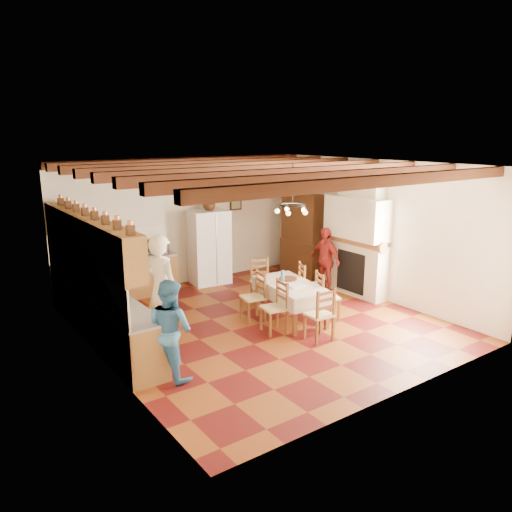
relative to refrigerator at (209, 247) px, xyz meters
The scene contains 31 objects.
floor 3.08m from the refrigerator, 100.77° to the right, with size 6.00×6.50×0.02m, color #4D0E0D.
ceiling 3.63m from the refrigerator, 100.77° to the right, with size 6.00×6.50×0.02m, color silver.
wall_back 0.90m from the refrigerator, 146.26° to the left, with size 6.00×0.02×3.00m, color beige.
wall_front 6.21m from the refrigerator, 95.11° to the right, with size 6.00×0.02×3.00m, color beige.
wall_left 4.63m from the refrigerator, 140.90° to the right, with size 0.02×6.50×3.00m, color beige.
wall_right 3.85m from the refrigerator, 49.62° to the right, with size 0.02×6.50×3.00m, color beige.
ceiling_beams 3.57m from the refrigerator, 100.77° to the right, with size 6.00×6.30×0.16m, color #3B1B12, non-canonical shape.
lower_cabinets_left 3.76m from the refrigerator, 150.45° to the right, with size 0.60×4.30×0.86m, color brown.
lower_cabinets_back 2.15m from the refrigerator, behind, with size 2.30×0.60×0.86m, color brown.
countertop_left 3.74m from the refrigerator, 150.45° to the right, with size 0.62×4.30×0.04m, color slate.
countertop_back 2.10m from the refrigerator, behind, with size 2.34×0.62×0.04m, color slate.
backsplash_left 4.00m from the refrigerator, 152.47° to the right, with size 0.03×4.30×0.60m, color beige.
backsplash_back 2.15m from the refrigerator, behind, with size 2.30×0.03×0.60m, color beige.
upper_cabinets 3.96m from the refrigerator, 151.37° to the right, with size 0.35×4.20×0.70m, color brown.
fireplace 3.50m from the refrigerator, 51.13° to the right, with size 0.56×1.60×2.80m, color beige, non-canonical shape.
wall_picture 1.43m from the refrigerator, 18.64° to the left, with size 0.34×0.03×0.42m, color black.
refrigerator is the anchor object (origin of this frame).
hutch 2.37m from the refrigerator, 21.37° to the right, with size 0.48×1.15×2.09m, color #3C240D, non-canonical shape.
dining_table 3.06m from the refrigerator, 89.15° to the right, with size 1.09×1.76×0.73m.
chandelier 3.35m from the refrigerator, 89.15° to the right, with size 0.47×0.47×0.03m, color black.
chair_left_near 3.45m from the refrigerator, 100.12° to the right, with size 0.42×0.40×0.96m, color brown, non-canonical shape.
chair_left_far 2.76m from the refrigerator, 102.22° to the right, with size 0.42×0.40×0.96m, color brown, non-canonical shape.
chair_right_near 3.54m from the refrigerator, 79.71° to the right, with size 0.42×0.40×0.96m, color brown, non-canonical shape.
chair_right_far 2.89m from the refrigerator, 73.82° to the right, with size 0.42×0.40×0.96m, color brown, non-canonical shape.
chair_end_near 4.12m from the refrigerator, 92.28° to the right, with size 0.42×0.40×0.96m, color brown, non-canonical shape.
chair_end_far 2.01m from the refrigerator, 85.79° to the right, with size 0.42×0.40×0.96m, color brown, non-canonical shape.
person_man 3.57m from the refrigerator, 132.91° to the right, with size 0.70×0.46×1.91m, color white.
person_woman_blue 4.83m from the refrigerator, 126.78° to the right, with size 0.74×0.57×1.51m, color teal.
person_woman_red 2.78m from the refrigerator, 50.38° to the right, with size 0.88×0.36×1.49m, color #A02823.
microwave 1.32m from the refrigerator, behind, with size 0.52×0.35×0.29m, color silver.
fridge_vase 1.04m from the refrigerator, ahead, with size 0.29×0.29×0.30m, color #3C240D.
Camera 1 is at (-5.24, -7.24, 3.55)m, focal length 35.00 mm.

